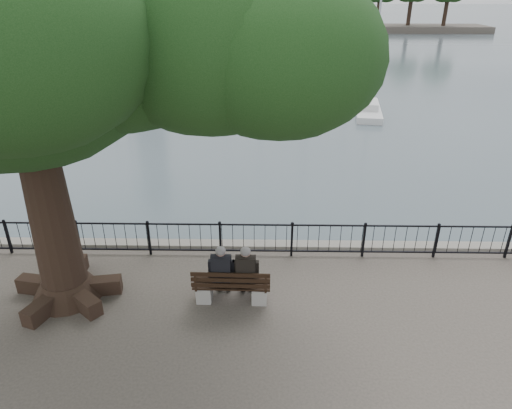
{
  "coord_description": "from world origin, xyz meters",
  "views": [
    {
      "loc": [
        0.2,
        -8.51,
        6.96
      ],
      "look_at": [
        0.0,
        2.5,
        1.6
      ],
      "focal_mm": 32.0,
      "sensor_mm": 36.0,
      "label": 1
    }
  ],
  "objects_px": {
    "person_left": "(222,274)",
    "lion_monument": "(280,37)",
    "bench": "(232,289)",
    "person_right": "(246,274)",
    "tree": "(59,27)"
  },
  "relations": [
    {
      "from": "bench",
      "to": "tree",
      "type": "relative_size",
      "value": 0.16
    },
    {
      "from": "person_left",
      "to": "tree",
      "type": "distance_m",
      "value": 6.24
    },
    {
      "from": "person_left",
      "to": "lion_monument",
      "type": "relative_size",
      "value": 0.18
    },
    {
      "from": "lion_monument",
      "to": "person_left",
      "type": "bearing_deg",
      "value": -93.21
    },
    {
      "from": "person_left",
      "to": "person_right",
      "type": "height_order",
      "value": "same"
    },
    {
      "from": "person_left",
      "to": "lion_monument",
      "type": "xyz_separation_m",
      "value": [
        2.77,
        49.4,
        0.38
      ]
    },
    {
      "from": "person_right",
      "to": "lion_monument",
      "type": "bearing_deg",
      "value": 87.45
    },
    {
      "from": "tree",
      "to": "person_left",
      "type": "bearing_deg",
      "value": -3.03
    },
    {
      "from": "bench",
      "to": "lion_monument",
      "type": "height_order",
      "value": "lion_monument"
    },
    {
      "from": "person_left",
      "to": "lion_monument",
      "type": "height_order",
      "value": "lion_monument"
    },
    {
      "from": "bench",
      "to": "person_left",
      "type": "bearing_deg",
      "value": 153.82
    },
    {
      "from": "tree",
      "to": "lion_monument",
      "type": "relative_size",
      "value": 1.37
    },
    {
      "from": "tree",
      "to": "bench",
      "type": "bearing_deg",
      "value": -4.81
    },
    {
      "from": "bench",
      "to": "person_right",
      "type": "bearing_deg",
      "value": 15.81
    },
    {
      "from": "bench",
      "to": "person_right",
      "type": "xyz_separation_m",
      "value": [
        0.35,
        0.1,
        0.37
      ]
    }
  ]
}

